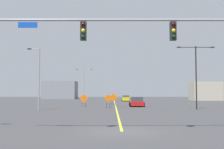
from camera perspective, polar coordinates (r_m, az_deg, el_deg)
name	(u,v)px	position (r m, az deg, el deg)	size (l,w,h in m)	color
ground	(121,131)	(16.48, 1.80, -11.08)	(212.36, 212.36, 0.00)	#38383A
road_centre_stripe	(113,100)	(75.35, 0.28, -5.04)	(0.16, 117.98, 0.01)	yellow
traffic_signal_assembly	(169,39)	(16.89, 11.02, 6.79)	(15.35, 0.44, 6.89)	gray
street_lamp_mid_right	(195,71)	(37.88, 15.99, 0.68)	(4.70, 0.24, 7.92)	black
street_lamp_far_right	(37,76)	(35.86, -14.39, -0.21)	(1.50, 0.24, 7.49)	gray
street_lamp_far_left	(83,81)	(84.86, -5.62, -1.27)	(4.74, 0.24, 8.84)	gray
construction_sign_right_shoulder	(108,99)	(39.69, -0.87, -4.85)	(1.14, 0.23, 1.87)	orange
construction_sign_median_near	(83,99)	(42.52, -5.68, -4.77)	(1.28, 0.14, 1.87)	orange
construction_sign_left_shoulder	(113,98)	(45.32, 0.17, -4.61)	(1.29, 0.15, 1.96)	orange
car_yellow_distant	(125,98)	(68.06, 2.58, -4.67)	(2.10, 4.51, 1.35)	gold
car_red_far	(136,102)	(43.61, 4.71, -5.39)	(2.18, 4.04, 1.44)	red
roadside_building_east	(205,91)	(77.13, 17.65, -3.12)	(7.08, 5.69, 4.65)	#B2A893
roadside_building_west	(60,90)	(90.87, -10.21, -3.02)	(9.82, 8.55, 5.35)	gray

